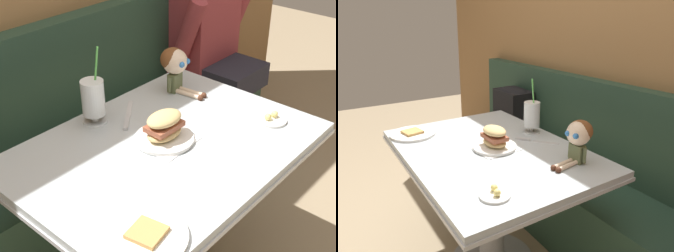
# 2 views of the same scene
# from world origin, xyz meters

# --- Properties ---
(wood_panel_wall) EXTENTS (4.40, 0.08, 2.40)m
(wood_panel_wall) POSITION_xyz_m (0.00, 1.05, 1.20)
(wood_panel_wall) COLOR olive
(wood_panel_wall) RESTS_ON ground
(booth_bench) EXTENTS (2.60, 0.48, 1.00)m
(booth_bench) POSITION_xyz_m (0.00, 0.81, 0.33)
(booth_bench) COLOR #233D2D
(booth_bench) RESTS_ON ground
(diner_table) EXTENTS (1.11, 0.81, 0.74)m
(diner_table) POSITION_xyz_m (0.00, 0.18, 0.54)
(diner_table) COLOR #B2BCC1
(diner_table) RESTS_ON ground
(toast_plate) EXTENTS (0.25, 0.25, 0.03)m
(toast_plate) POSITION_xyz_m (-0.39, -0.09, 0.75)
(toast_plate) COLOR white
(toast_plate) RESTS_ON diner_table
(milkshake_glass) EXTENTS (0.10, 0.10, 0.32)m
(milkshake_glass) POSITION_xyz_m (-0.07, 0.49, 0.84)
(milkshake_glass) COLOR silver
(milkshake_glass) RESTS_ON diner_table
(sandwich_plate) EXTENTS (0.22, 0.22, 0.12)m
(sandwich_plate) POSITION_xyz_m (0.01, 0.20, 0.79)
(sandwich_plate) COLOR white
(sandwich_plate) RESTS_ON diner_table
(butter_saucer) EXTENTS (0.12, 0.12, 0.04)m
(butter_saucer) POSITION_xyz_m (0.40, -0.02, 0.75)
(butter_saucer) COLOR white
(butter_saucer) RESTS_ON diner_table
(butter_knife) EXTENTS (0.19, 0.17, 0.01)m
(butter_knife) POSITION_xyz_m (0.03, 0.41, 0.74)
(butter_knife) COLOR silver
(butter_knife) RESTS_ON diner_table
(seated_doll) EXTENTS (0.12, 0.22, 0.20)m
(seated_doll) POSITION_xyz_m (0.35, 0.43, 0.87)
(seated_doll) COLOR #5B6642
(seated_doll) RESTS_ON diner_table
(backpack) EXTENTS (0.30, 0.25, 0.41)m
(backpack) POSITION_xyz_m (-0.70, 0.78, 0.66)
(backpack) COLOR black
(backpack) RESTS_ON booth_bench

